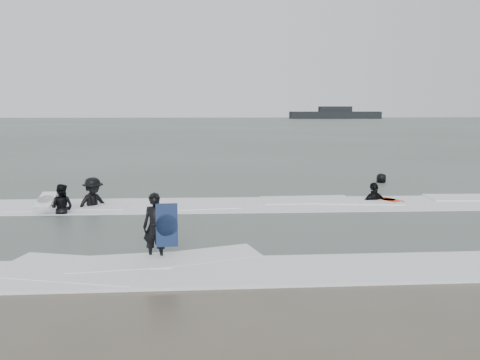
{
  "coord_description": "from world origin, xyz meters",
  "views": [
    {
      "loc": [
        -0.75,
        -9.96,
        3.4
      ],
      "look_at": [
        0.0,
        5.0,
        1.1
      ],
      "focal_mm": 35.0,
      "sensor_mm": 36.0,
      "label": 1
    }
  ],
  "objects_px": {
    "surfer_right_near": "(374,203)",
    "vessel_horizon": "(335,114)",
    "surfer_wading": "(62,215)",
    "surfer_centre": "(156,260)",
    "surfer_breaker": "(94,208)",
    "surfer_right_far": "(381,184)"
  },
  "relations": [
    {
      "from": "surfer_right_near",
      "to": "vessel_horizon",
      "type": "height_order",
      "value": "vessel_horizon"
    },
    {
      "from": "surfer_wading",
      "to": "surfer_centre",
      "type": "bearing_deg",
      "value": 140.49
    },
    {
      "from": "surfer_wading",
      "to": "vessel_horizon",
      "type": "height_order",
      "value": "vessel_horizon"
    },
    {
      "from": "surfer_right_near",
      "to": "vessel_horizon",
      "type": "distance_m",
      "value": 138.19
    },
    {
      "from": "surfer_wading",
      "to": "surfer_breaker",
      "type": "bearing_deg",
      "value": -114.07
    },
    {
      "from": "surfer_centre",
      "to": "surfer_breaker",
      "type": "xyz_separation_m",
      "value": [
        -2.84,
        5.63,
        0.0
      ]
    },
    {
      "from": "surfer_centre",
      "to": "vessel_horizon",
      "type": "height_order",
      "value": "vessel_horizon"
    },
    {
      "from": "surfer_centre",
      "to": "vessel_horizon",
      "type": "bearing_deg",
      "value": 85.84
    },
    {
      "from": "surfer_centre",
      "to": "surfer_right_near",
      "type": "xyz_separation_m",
      "value": [
        7.11,
        6.15,
        0.0
      ]
    },
    {
      "from": "surfer_wading",
      "to": "surfer_breaker",
      "type": "height_order",
      "value": "surfer_breaker"
    },
    {
      "from": "surfer_centre",
      "to": "vessel_horizon",
      "type": "relative_size",
      "value": 0.05
    },
    {
      "from": "surfer_wading",
      "to": "surfer_right_far",
      "type": "distance_m",
      "value": 13.66
    },
    {
      "from": "surfer_wading",
      "to": "vessel_horizon",
      "type": "distance_m",
      "value": 142.52
    },
    {
      "from": "surfer_breaker",
      "to": "vessel_horizon",
      "type": "height_order",
      "value": "vessel_horizon"
    },
    {
      "from": "surfer_right_far",
      "to": "vessel_horizon",
      "type": "relative_size",
      "value": 0.06
    },
    {
      "from": "vessel_horizon",
      "to": "surfer_centre",
      "type": "bearing_deg",
      "value": -105.78
    },
    {
      "from": "surfer_wading",
      "to": "surfer_right_far",
      "type": "bearing_deg",
      "value": -142.67
    },
    {
      "from": "surfer_right_near",
      "to": "surfer_wading",
      "type": "bearing_deg",
      "value": -9.36
    },
    {
      "from": "surfer_right_far",
      "to": "vessel_horizon",
      "type": "bearing_deg",
      "value": -118.96
    },
    {
      "from": "surfer_centre",
      "to": "surfer_right_near",
      "type": "bearing_deg",
      "value": 52.46
    },
    {
      "from": "vessel_horizon",
      "to": "surfer_right_far",
      "type": "bearing_deg",
      "value": -103.34
    },
    {
      "from": "surfer_breaker",
      "to": "vessel_horizon",
      "type": "relative_size",
      "value": 0.07
    }
  ]
}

